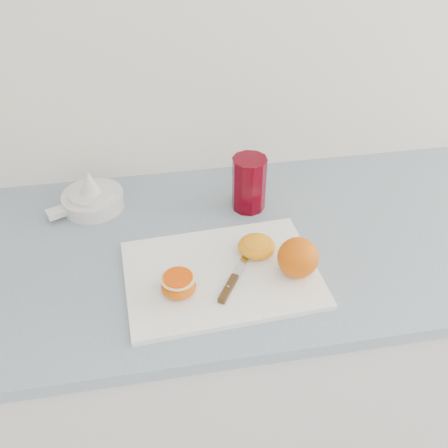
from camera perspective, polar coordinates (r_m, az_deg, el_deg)
name	(u,v)px	position (r m, az deg, el deg)	size (l,w,h in m)	color
counter	(210,362)	(1.45, -1.59, -15.50)	(2.55, 0.64, 0.89)	silver
cutting_board	(221,274)	(1.03, -0.29, -5.73)	(0.39, 0.28, 0.01)	white
whole_orange	(298,258)	(1.01, 8.45, -3.82)	(0.08, 0.08, 0.08)	#D7510D
half_orange	(179,285)	(0.98, -5.22, -6.93)	(0.07, 0.07, 0.04)	#D7510D
squeezed_shell	(257,246)	(1.06, 3.75, -2.52)	(0.08, 0.08, 0.03)	orange
paring_knife	(231,283)	(1.00, 0.83, -6.78)	(0.11, 0.16, 0.01)	#4A3515
citrus_juicer	(92,198)	(1.24, -14.86, 2.93)	(0.18, 0.15, 0.10)	white
red_tumbler	(249,185)	(1.19, 2.87, 4.44)	(0.08, 0.08, 0.14)	#5C000D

